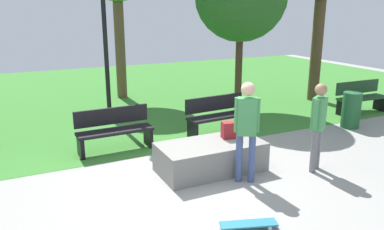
% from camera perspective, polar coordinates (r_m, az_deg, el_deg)
% --- Properties ---
extents(ground_plane, '(28.00, 28.00, 0.00)m').
position_cam_1_polar(ground_plane, '(7.16, 0.21, -8.93)').
color(ground_plane, gray).
extents(grass_lawn, '(26.60, 12.70, 0.01)m').
position_cam_1_polar(grass_lawn, '(14.12, -13.55, 3.02)').
color(grass_lawn, '#387A2D').
rests_on(grass_lawn, ground_plane).
extents(concrete_ledge, '(1.96, 1.00, 0.55)m').
position_cam_1_polar(concrete_ledge, '(7.29, 2.77, -6.16)').
color(concrete_ledge, gray).
rests_on(concrete_ledge, ground_plane).
extents(backpack_on_ledge, '(0.32, 0.25, 0.32)m').
position_cam_1_polar(backpack_on_ledge, '(7.44, 5.49, -2.22)').
color(backpack_on_ledge, maroon).
rests_on(backpack_on_ledge, concrete_ledge).
extents(skater_performing_trick, '(0.38, 0.33, 1.78)m').
position_cam_1_polar(skater_performing_trick, '(6.63, 8.06, -1.39)').
color(skater_performing_trick, '#3F5184').
rests_on(skater_performing_trick, ground_plane).
extents(skater_watching, '(0.38, 0.34, 1.66)m').
position_cam_1_polar(skater_watching, '(7.44, 18.11, -0.82)').
color(skater_watching, slate).
rests_on(skater_watching, ground_plane).
extents(skateboard_by_ledge, '(0.82, 0.44, 0.08)m').
position_cam_1_polar(skateboard_by_ledge, '(5.64, 8.35, -15.62)').
color(skateboard_by_ledge, teal).
rests_on(skateboard_by_ledge, ground_plane).
extents(park_bench_far_left, '(1.61, 0.50, 0.91)m').
position_cam_1_polar(park_bench_far_left, '(12.22, 23.59, 2.52)').
color(park_bench_far_left, '#1E4223').
rests_on(park_bench_far_left, ground_plane).
extents(park_bench_far_right, '(1.61, 0.52, 0.91)m').
position_cam_1_polar(park_bench_far_right, '(8.38, -11.39, -2.01)').
color(park_bench_far_right, black).
rests_on(park_bench_far_right, ground_plane).
extents(park_bench_center_lawn, '(1.63, 0.59, 0.91)m').
position_cam_1_polar(park_bench_center_lawn, '(9.33, 3.79, 0.07)').
color(park_bench_center_lawn, black).
rests_on(park_bench_center_lawn, ground_plane).
extents(lamp_post, '(0.28, 0.28, 4.87)m').
position_cam_1_polar(lamp_post, '(10.61, -12.91, 14.86)').
color(lamp_post, black).
rests_on(lamp_post, ground_plane).
extents(trash_bin, '(0.46, 0.46, 0.91)m').
position_cam_1_polar(trash_bin, '(10.62, 22.41, 0.69)').
color(trash_bin, '#1E592D').
rests_on(trash_bin, ground_plane).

